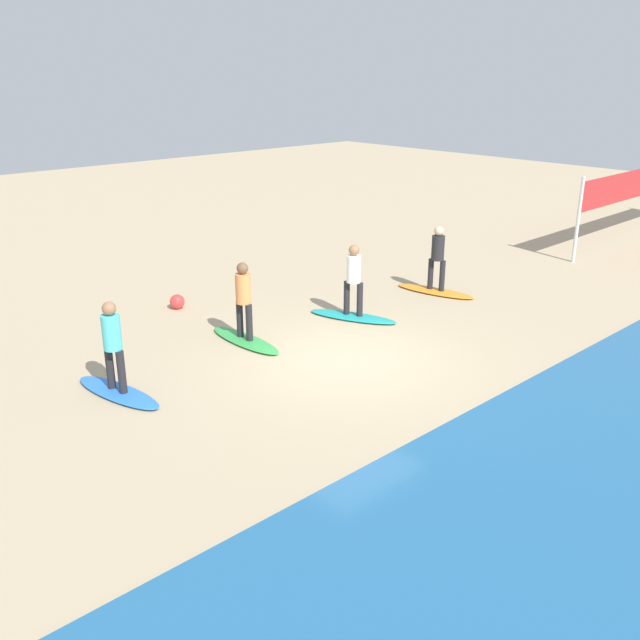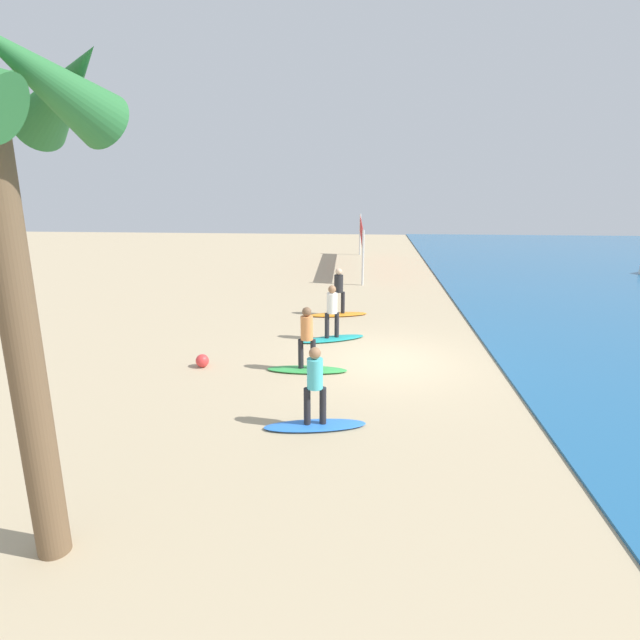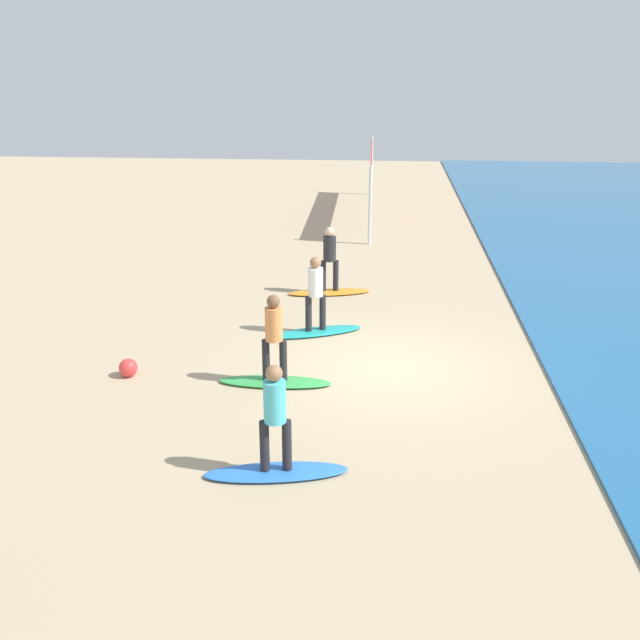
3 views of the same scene
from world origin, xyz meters
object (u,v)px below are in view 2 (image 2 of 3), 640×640
Objects in this scene: surfer_orange at (339,287)px; surfboard_green at (307,370)px; surfer_green at (307,333)px; beach_ball at (202,361)px; surfboard_blue at (315,425)px; surfboard_teal at (332,339)px; surfboard_orange at (338,314)px; surfer_teal at (332,308)px; surfer_blue at (315,380)px; volleyball_net at (361,234)px.

surfboard_green is at bearing -6.13° from surfer_orange.
beach_ball is at bearing -92.31° from surfer_green.
beach_ball is (-3.26, -3.28, 0.13)m from surfboard_blue.
surfer_orange reaches higher than surfboard_teal.
surfboard_teal is at bearing -104.39° from surfboard_orange.
surfer_green is (2.70, -0.51, 0.00)m from surfer_teal.
surfer_teal reaches higher than surfboard_orange.
surfer_blue is at bearing -81.77° from surfboard_green.
surfboard_teal is at bearing 127.84° from beach_ball.
surfboard_blue is (8.76, -0.14, -0.99)m from surfer_orange.
surfer_teal is (2.91, -0.09, 0.99)m from surfboard_orange.
surfboard_teal is at bearing 169.26° from surfer_green.
surfer_teal is 0.18× the size of volleyball_net.
volleyball_net is (-18.63, 0.96, 0.75)m from surfer_blue.
surfer_green is 4.65× the size of beach_ball.
surfer_teal is 5.85m from surfer_blue.
surfer_teal and surfer_blue have the same top height.
surfboard_teal is 4.22m from beach_ball.
surfboard_orange is at bearing 83.70° from surfboard_green.
surfer_orange is 1.00× the size of surfer_blue.
surfboard_teal is 0.99m from surfer_teal.
beach_ball is (2.59, -3.33, -0.86)m from surfer_teal.
surfer_green is at bearing -108.75° from surfboard_orange.
surfboard_orange is at bearing 179.10° from surfer_blue.
surfer_blue is at bearing -2.96° from volleyball_net.
surfboard_teal is 2.92m from surfer_green.
surfer_green is at bearing -123.44° from surfboard_teal.
surfboard_teal and surfboard_green have the same top height.
surfer_teal is 12.83m from volleyball_net.
surfer_green is (2.70, -0.51, 0.99)m from surfboard_teal.
surfer_green is at bearing -5.27° from volleyball_net.
surfer_teal is 4.30m from beach_ball.
surfer_green is 0.78× the size of surfboard_blue.
surfer_blue is at bearing -0.46° from surfer_teal.
beach_ball is (2.59, -3.33, 0.13)m from surfboard_teal.
surfer_orange and surfer_teal have the same top height.
surfer_blue is at bearing 8.40° from surfer_green.
surfer_blue reaches higher than beach_ball.
volleyball_net is at bearing 174.73° from surfer_green.
beach_ball is at bearing -52.16° from surfer_teal.
surfer_green is 3.18m from surfer_blue.
surfer_teal is at bearing 179.54° from surfer_blue.
beach_ball is (-0.11, -2.82, 0.13)m from surfboard_green.
surfer_teal is at bearing 79.78° from surfboard_blue.
surfboard_blue is at bearing 8.40° from surfer_green.
surfer_teal is 1.00× the size of surfer_blue.
surfer_orange is at bearing 173.87° from surfer_green.
surfer_blue is (0.00, 0.00, 0.99)m from surfboard_blue.
beach_ball is at bearing 125.41° from surfboard_blue.
surfboard_green and surfboard_blue have the same top height.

